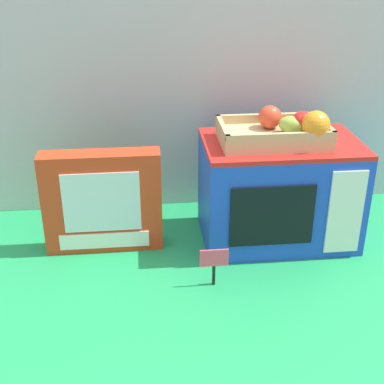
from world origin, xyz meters
name	(u,v)px	position (x,y,z in m)	size (l,w,h in m)	color
ground_plane	(217,244)	(0.00, 0.00, 0.00)	(1.70, 1.70, 0.00)	#219E54
display_back_panel	(206,104)	(0.00, 0.28, 0.32)	(1.61, 0.03, 0.64)	#B7BABF
toy_microwave	(279,191)	(0.17, 0.03, 0.14)	(0.41, 0.27, 0.29)	blue
food_groups_crate	(282,131)	(0.16, 0.01, 0.32)	(0.28, 0.18, 0.10)	tan
cookie_set_box	(103,202)	(-0.31, 0.02, 0.14)	(0.31, 0.07, 0.28)	red
price_sign	(214,262)	(-0.04, -0.19, 0.07)	(0.07, 0.01, 0.10)	black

